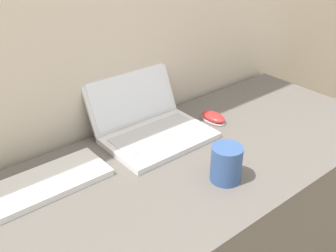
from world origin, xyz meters
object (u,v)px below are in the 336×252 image
object	(u,v)px
laptop	(150,123)
computer_mouse	(213,117)
drink_cup	(226,163)
external_keyboard	(39,186)

from	to	relation	value
laptop	computer_mouse	size ratio (longest dim) A/B	3.21
drink_cup	external_keyboard	world-z (taller)	drink_cup
laptop	computer_mouse	distance (m)	0.26
laptop	external_keyboard	xyz separation A→B (m)	(-0.43, -0.05, -0.04)
external_keyboard	drink_cup	bearing A→B (deg)	-34.56
drink_cup	external_keyboard	size ratio (longest dim) A/B	0.28
external_keyboard	computer_mouse	bearing A→B (deg)	-1.93
laptop	computer_mouse	bearing A→B (deg)	-15.60
drink_cup	computer_mouse	distance (m)	0.37
drink_cup	computer_mouse	world-z (taller)	drink_cup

